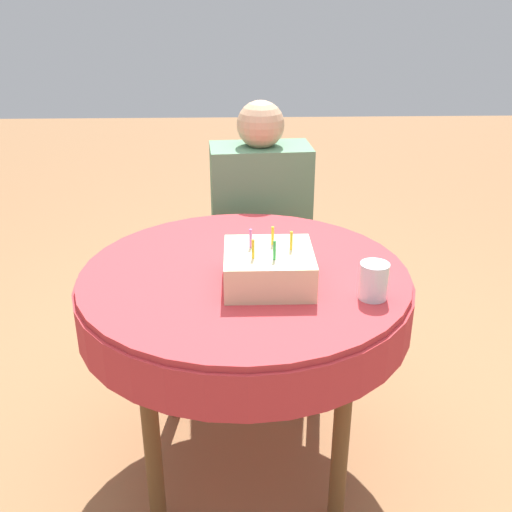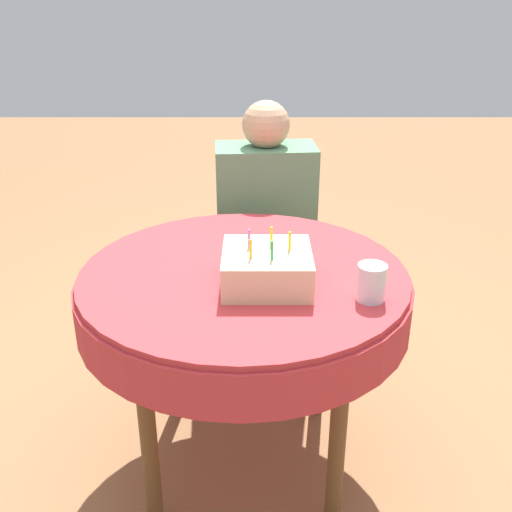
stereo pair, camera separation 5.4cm
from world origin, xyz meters
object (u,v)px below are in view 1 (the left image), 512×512
Objects in this scene: person at (261,211)px; birthday_cake at (269,268)px; drinking_glass at (374,281)px; chair at (259,250)px.

person is 4.47× the size of birthday_cake.
person reaches higher than drinking_glass.
chair is 8.22× the size of drinking_glass.
drinking_glass is at bearing -77.25° from person.
birthday_cake is at bearing 161.80° from drinking_glass.
chair is 0.23m from person.
person is at bearing 106.88° from drinking_glass.
person is 0.82m from birthday_cake.
birthday_cake is 2.45× the size of drinking_glass.
drinking_glass is at bearing -18.20° from birthday_cake.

